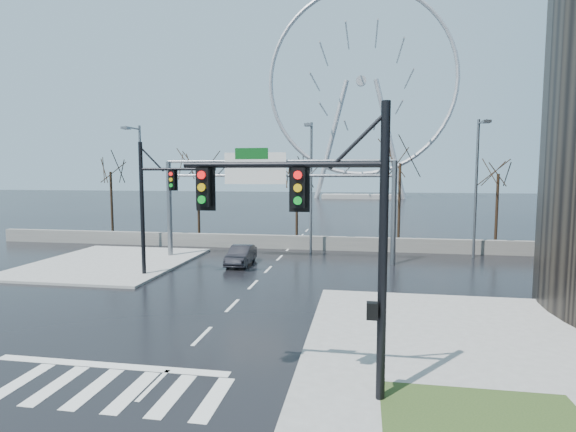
% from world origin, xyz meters
% --- Properties ---
extents(ground, '(260.00, 260.00, 0.00)m').
position_xyz_m(ground, '(0.00, 0.00, 0.00)').
color(ground, black).
rests_on(ground, ground).
extents(sidewalk_right_ext, '(12.00, 10.00, 0.15)m').
position_xyz_m(sidewalk_right_ext, '(10.00, 2.00, 0.07)').
color(sidewalk_right_ext, gray).
rests_on(sidewalk_right_ext, ground).
extents(sidewalk_far, '(10.00, 12.00, 0.15)m').
position_xyz_m(sidewalk_far, '(-11.00, 12.00, 0.07)').
color(sidewalk_far, gray).
rests_on(sidewalk_far, ground).
extents(grass_strip, '(5.00, 4.00, 0.02)m').
position_xyz_m(grass_strip, '(9.00, -5.00, 0.15)').
color(grass_strip, '#2A411B').
rests_on(grass_strip, sidewalk_near).
extents(barrier_wall, '(52.00, 0.50, 1.10)m').
position_xyz_m(barrier_wall, '(0.00, 20.00, 0.55)').
color(barrier_wall, slate).
rests_on(barrier_wall, ground).
extents(signal_mast_near, '(5.52, 0.41, 8.00)m').
position_xyz_m(signal_mast_near, '(5.14, -4.04, 4.87)').
color(signal_mast_near, black).
rests_on(signal_mast_near, ground).
extents(signal_mast_far, '(4.72, 0.41, 8.00)m').
position_xyz_m(signal_mast_far, '(-5.87, 8.96, 4.83)').
color(signal_mast_far, black).
rests_on(signal_mast_far, ground).
extents(sign_gantry, '(16.36, 0.40, 7.60)m').
position_xyz_m(sign_gantry, '(-0.38, 14.96, 5.18)').
color(sign_gantry, slate).
rests_on(sign_gantry, ground).
extents(streetlight_left, '(0.50, 2.55, 10.00)m').
position_xyz_m(streetlight_left, '(-12.00, 18.16, 5.89)').
color(streetlight_left, slate).
rests_on(streetlight_left, ground).
extents(streetlight_mid, '(0.50, 2.55, 10.00)m').
position_xyz_m(streetlight_mid, '(2.00, 18.16, 5.89)').
color(streetlight_mid, slate).
rests_on(streetlight_mid, ground).
extents(streetlight_right, '(0.50, 2.55, 10.00)m').
position_xyz_m(streetlight_right, '(14.00, 18.16, 5.89)').
color(streetlight_right, slate).
rests_on(streetlight_right, ground).
extents(tree_far_left, '(3.50, 3.50, 7.00)m').
position_xyz_m(tree_far_left, '(-18.00, 24.00, 5.57)').
color(tree_far_left, black).
rests_on(tree_far_left, ground).
extents(tree_left, '(3.75, 3.75, 7.50)m').
position_xyz_m(tree_left, '(-9.00, 23.50, 5.98)').
color(tree_left, black).
rests_on(tree_left, ground).
extents(tree_center, '(3.25, 3.25, 6.50)m').
position_xyz_m(tree_center, '(0.00, 24.50, 5.17)').
color(tree_center, black).
rests_on(tree_center, ground).
extents(tree_right, '(3.90, 3.90, 7.80)m').
position_xyz_m(tree_right, '(9.00, 23.50, 6.22)').
color(tree_right, black).
rests_on(tree_right, ground).
extents(tree_far_right, '(3.40, 3.40, 6.80)m').
position_xyz_m(tree_far_right, '(17.00, 24.00, 5.41)').
color(tree_far_right, black).
rests_on(tree_far_right, ground).
extents(ferris_wheel, '(45.00, 6.00, 50.91)m').
position_xyz_m(ferris_wheel, '(5.00, 95.00, 26.13)').
color(ferris_wheel, gray).
rests_on(ferris_wheel, ground).
extents(car, '(1.44, 3.95, 1.29)m').
position_xyz_m(car, '(-2.13, 13.19, 0.65)').
color(car, black).
rests_on(car, ground).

